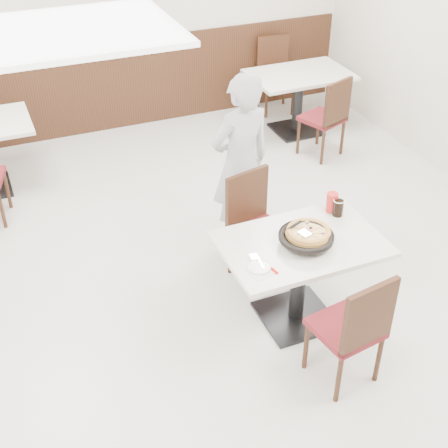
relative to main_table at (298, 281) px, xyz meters
name	(u,v)px	position (x,y,z in m)	size (l,w,h in m)	color
floor	(231,290)	(-0.35, 0.51, -0.38)	(7.00, 7.00, 0.00)	beige
wall_back	(112,15)	(-0.35, 4.01, 1.02)	(6.00, 0.04, 2.80)	beige
wainscot_back	(119,85)	(-0.35, 3.99, 0.18)	(5.90, 0.03, 1.10)	black
fluo_panel_a	(3,40)	(-1.85, -0.99, 2.40)	(1.20, 0.60, 0.02)	white
main_table	(298,281)	(0.00, 0.00, 0.00)	(1.20, 0.80, 0.75)	beige
chair_near	(346,325)	(0.01, -0.65, 0.10)	(0.42, 0.42, 0.95)	black
chair_far	(260,230)	(-0.04, 0.60, 0.10)	(0.42, 0.42, 0.95)	black
trivet	(308,240)	(0.04, -0.02, 0.39)	(0.13, 0.13, 0.04)	black
pizza_pan	(306,240)	(0.01, -0.04, 0.42)	(0.37, 0.37, 0.01)	black
pizza	(308,233)	(0.05, 0.01, 0.44)	(0.34, 0.34, 0.02)	gold
pizza_server	(305,233)	(0.01, -0.02, 0.47)	(0.07, 0.09, 0.00)	silver
napkin	(260,270)	(-0.43, -0.18, 0.38)	(0.17, 0.17, 0.00)	white
side_plate	(259,267)	(-0.43, -0.16, 0.38)	(0.17, 0.17, 0.01)	silver
fork	(260,262)	(-0.40, -0.12, 0.39)	(0.01, 0.15, 0.00)	silver
cola_glass	(338,208)	(0.43, 0.21, 0.44)	(0.08, 0.08, 0.13)	black
red_cup	(332,202)	(0.42, 0.28, 0.45)	(0.09, 0.09, 0.16)	red
diner_person	(241,163)	(0.02, 1.15, 0.45)	(0.60, 0.39, 1.64)	silver
bg_table_right	(298,103)	(1.63, 3.03, 0.00)	(1.20, 0.80, 0.75)	beige
bg_chair_right_near	(322,116)	(1.58, 2.38, 0.10)	(0.42, 0.42, 0.95)	black
bg_chair_right_far	(276,76)	(1.65, 3.68, 0.10)	(0.42, 0.42, 0.95)	black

